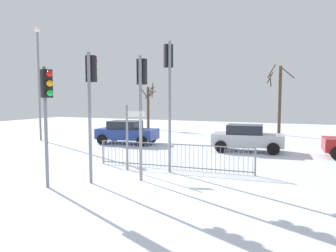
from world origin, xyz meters
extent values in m
plane|color=silver|center=(0.00, 0.00, 0.00)|extent=(60.00, 60.00, 0.00)
cylinder|color=slate|center=(-1.79, -0.38, 2.25)|extent=(0.11, 0.11, 4.49)
cube|color=black|center=(-1.82, -0.22, 3.94)|extent=(0.35, 0.26, 0.90)
sphere|color=red|center=(-1.86, 0.03, 4.24)|extent=(0.20, 0.20, 0.20)
sphere|color=orange|center=(-1.86, 0.03, 3.94)|extent=(0.20, 0.20, 0.20)
sphere|color=green|center=(-1.86, 0.03, 3.64)|extent=(0.20, 0.20, 0.20)
cylinder|color=slate|center=(0.08, 2.23, 2.57)|extent=(0.11, 0.11, 5.13)
cube|color=black|center=(-0.03, 2.35, 4.58)|extent=(0.38, 0.38, 0.90)
sphere|color=red|center=(-0.20, 2.54, 4.88)|extent=(0.20, 0.20, 0.20)
sphere|color=orange|center=(-0.20, 2.54, 4.58)|extent=(0.20, 0.20, 0.20)
sphere|color=green|center=(-0.20, 2.54, 4.28)|extent=(0.20, 0.20, 0.20)
cylinder|color=slate|center=(-2.79, -1.39, 1.98)|extent=(0.11, 0.11, 3.95)
cube|color=black|center=(-2.64, -1.46, 3.40)|extent=(0.33, 0.38, 0.90)
sphere|color=red|center=(-2.41, -1.56, 3.70)|extent=(0.20, 0.20, 0.20)
sphere|color=orange|center=(-2.41, -1.56, 3.40)|extent=(0.20, 0.20, 0.20)
sphere|color=green|center=(-2.41, -1.56, 3.10)|extent=(0.20, 0.20, 0.20)
cylinder|color=slate|center=(-0.37, 0.62, 2.21)|extent=(0.11, 0.11, 4.42)
cube|color=black|center=(-0.39, 0.79, 3.87)|extent=(0.34, 0.26, 0.90)
sphere|color=red|center=(-0.42, 1.03, 4.17)|extent=(0.20, 0.20, 0.20)
sphere|color=orange|center=(-0.42, 1.03, 3.87)|extent=(0.20, 0.20, 0.20)
sphere|color=green|center=(-0.42, 1.03, 3.57)|extent=(0.20, 0.20, 0.20)
cylinder|color=slate|center=(-1.70, 1.96, 1.33)|extent=(0.09, 0.09, 2.65)
cube|color=white|center=(-1.32, 2.08, 2.30)|extent=(0.68, 0.24, 0.22)
cube|color=slate|center=(-0.01, 2.77, 1.05)|extent=(6.60, 0.41, 0.04)
cube|color=slate|center=(-0.01, 2.77, 0.12)|extent=(6.60, 0.41, 0.04)
cylinder|color=slate|center=(-3.22, 2.59, 0.53)|extent=(0.02, 0.02, 1.05)
cylinder|color=slate|center=(-3.04, 2.60, 0.53)|extent=(0.02, 0.02, 1.05)
cylinder|color=slate|center=(-2.86, 2.61, 0.53)|extent=(0.02, 0.02, 1.05)
cylinder|color=slate|center=(-2.68, 2.62, 0.53)|extent=(0.02, 0.02, 1.05)
cylinder|color=slate|center=(-2.50, 2.63, 0.53)|extent=(0.02, 0.02, 1.05)
cylinder|color=slate|center=(-2.32, 2.64, 0.53)|extent=(0.02, 0.02, 1.05)
cylinder|color=slate|center=(-2.15, 2.65, 0.53)|extent=(0.02, 0.02, 1.05)
cylinder|color=slate|center=(-1.97, 2.66, 0.53)|extent=(0.02, 0.02, 1.05)
cylinder|color=slate|center=(-1.79, 2.67, 0.53)|extent=(0.02, 0.02, 1.05)
cylinder|color=slate|center=(-1.61, 2.68, 0.53)|extent=(0.02, 0.02, 1.05)
cylinder|color=slate|center=(-1.43, 2.69, 0.53)|extent=(0.02, 0.02, 1.05)
cylinder|color=slate|center=(-1.25, 2.70, 0.53)|extent=(0.02, 0.02, 1.05)
cylinder|color=slate|center=(-1.08, 2.71, 0.53)|extent=(0.02, 0.02, 1.05)
cylinder|color=slate|center=(-0.90, 2.72, 0.53)|extent=(0.02, 0.02, 1.05)
cylinder|color=slate|center=(-0.72, 2.73, 0.53)|extent=(0.02, 0.02, 1.05)
cylinder|color=slate|center=(-0.54, 2.74, 0.53)|extent=(0.02, 0.02, 1.05)
cylinder|color=slate|center=(-0.36, 2.75, 0.53)|extent=(0.02, 0.02, 1.05)
cylinder|color=slate|center=(-0.18, 2.76, 0.53)|extent=(0.02, 0.02, 1.05)
cylinder|color=slate|center=(-0.01, 2.77, 0.53)|extent=(0.02, 0.02, 1.05)
cylinder|color=slate|center=(0.17, 2.78, 0.53)|extent=(0.02, 0.02, 1.05)
cylinder|color=slate|center=(0.35, 2.79, 0.53)|extent=(0.02, 0.02, 1.05)
cylinder|color=slate|center=(0.53, 2.80, 0.53)|extent=(0.02, 0.02, 1.05)
cylinder|color=slate|center=(0.71, 2.81, 0.53)|extent=(0.02, 0.02, 1.05)
cylinder|color=slate|center=(0.89, 2.82, 0.53)|extent=(0.02, 0.02, 1.05)
cylinder|color=slate|center=(1.06, 2.83, 0.53)|extent=(0.02, 0.02, 1.05)
cylinder|color=slate|center=(1.24, 2.84, 0.53)|extent=(0.02, 0.02, 1.05)
cylinder|color=slate|center=(1.42, 2.85, 0.53)|extent=(0.02, 0.02, 1.05)
cylinder|color=slate|center=(1.60, 2.86, 0.53)|extent=(0.02, 0.02, 1.05)
cylinder|color=slate|center=(1.78, 2.87, 0.53)|extent=(0.02, 0.02, 1.05)
cylinder|color=slate|center=(1.96, 2.88, 0.53)|extent=(0.02, 0.02, 1.05)
cylinder|color=slate|center=(2.13, 2.89, 0.53)|extent=(0.02, 0.02, 1.05)
cylinder|color=slate|center=(2.31, 2.90, 0.53)|extent=(0.02, 0.02, 1.05)
cylinder|color=slate|center=(2.49, 2.91, 0.53)|extent=(0.02, 0.02, 1.05)
cylinder|color=slate|center=(2.67, 2.92, 0.53)|extent=(0.02, 0.02, 1.05)
cylinder|color=slate|center=(2.85, 2.93, 0.53)|extent=(0.02, 0.02, 1.05)
cylinder|color=slate|center=(3.03, 2.94, 0.53)|extent=(0.02, 0.02, 1.05)
cylinder|color=slate|center=(3.20, 2.95, 0.53)|extent=(0.02, 0.02, 1.05)
cylinder|color=slate|center=(-3.30, 2.58, 0.53)|extent=(0.06, 0.06, 1.05)
cylinder|color=slate|center=(3.29, 2.96, 0.53)|extent=(0.06, 0.06, 1.05)
cube|color=#B2B5BA|center=(2.05, 8.63, 0.65)|extent=(3.96, 2.09, 0.65)
cube|color=#1E232D|center=(1.90, 8.61, 1.20)|extent=(2.05, 1.69, 0.55)
cylinder|color=black|center=(3.31, 9.61, 0.32)|extent=(0.66, 0.29, 0.64)
cylinder|color=black|center=(3.48, 7.92, 0.32)|extent=(0.66, 0.29, 0.64)
cylinder|color=black|center=(0.62, 9.33, 0.32)|extent=(0.66, 0.29, 0.64)
cylinder|color=black|center=(0.80, 7.64, 0.32)|extent=(0.66, 0.29, 0.64)
cube|color=navy|center=(-5.56, 8.64, 0.65)|extent=(3.94, 2.04, 0.65)
cube|color=#1E232D|center=(-5.71, 8.62, 1.20)|extent=(2.03, 1.67, 0.55)
cylinder|color=black|center=(-4.30, 9.61, 0.32)|extent=(0.66, 0.28, 0.64)
cylinder|color=black|center=(-4.14, 7.91, 0.32)|extent=(0.66, 0.28, 0.64)
cylinder|color=black|center=(-6.99, 9.36, 0.32)|extent=(0.66, 0.28, 0.64)
cylinder|color=black|center=(-6.83, 7.66, 0.32)|extent=(0.66, 0.28, 0.64)
cylinder|color=black|center=(6.30, 9.29, 0.32)|extent=(0.65, 0.27, 0.64)
cylinder|color=slate|center=(-11.93, 7.74, 3.71)|extent=(0.14, 0.14, 7.43)
sphere|color=#F2EACC|center=(-11.93, 7.74, 7.54)|extent=(0.36, 0.36, 0.36)
cylinder|color=#473828|center=(2.99, 17.70, 2.71)|extent=(0.25, 0.25, 5.42)
cylinder|color=#473828|center=(2.20, 17.81, 4.54)|extent=(0.33, 1.64, 1.00)
cylinder|color=#473828|center=(3.56, 17.25, 4.83)|extent=(0.99, 1.23, 0.84)
cylinder|color=#473828|center=(2.29, 17.90, 5.05)|extent=(0.50, 1.47, 1.16)
cylinder|color=#473828|center=(2.25, 17.57, 4.37)|extent=(0.35, 1.54, 1.19)
cylinder|color=#473828|center=(-8.94, 18.44, 1.98)|extent=(0.25, 0.25, 3.95)
cylinder|color=#473828|center=(-8.84, 18.85, 3.43)|extent=(0.90, 0.30, 1.10)
cylinder|color=#473828|center=(-8.86, 18.94, 3.24)|extent=(1.05, 0.27, 0.78)
cylinder|color=#473828|center=(-8.58, 18.66, 3.64)|extent=(0.55, 0.83, 1.39)
cylinder|color=#473828|center=(-9.03, 18.83, 3.47)|extent=(0.86, 0.27, 1.26)
cylinder|color=#473828|center=(-9.16, 18.03, 3.40)|extent=(0.92, 0.54, 0.87)
camera|label=1|loc=(5.07, -9.68, 2.97)|focal=35.27mm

